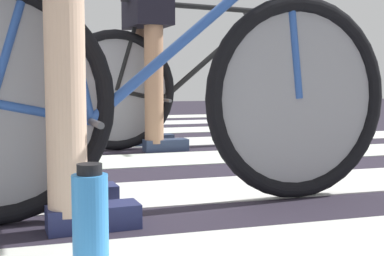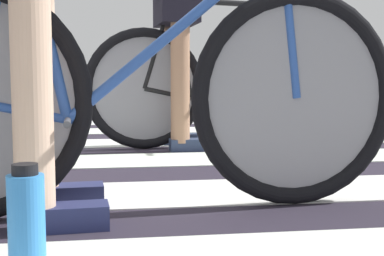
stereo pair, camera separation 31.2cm
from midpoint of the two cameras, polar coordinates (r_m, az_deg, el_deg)
ground at (r=2.67m, az=-10.76°, el=-4.02°), size 18.00×14.00×0.02m
crosswalk_markings at (r=2.72m, az=-10.98°, el=-3.59°), size 5.42×6.51×0.00m
bicycle_1_of_3 at (r=1.67m, az=-0.06°, el=4.07°), size 1.74×0.52×0.93m
cyclist_1_of_3 at (r=1.64m, az=-10.99°, el=13.28°), size 0.34×0.43×1.01m
bicycle_3_of_3 at (r=3.28m, az=6.48°, el=4.76°), size 1.74×0.52×0.93m
cyclist_3_of_3 at (r=3.20m, az=1.16°, el=9.59°), size 0.33×0.42×1.01m
water_bottle at (r=1.21m, az=-9.96°, el=-9.59°), size 0.08×0.08×0.24m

